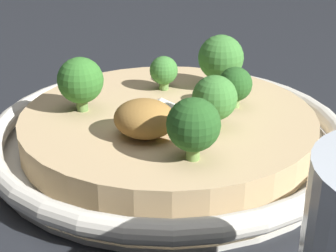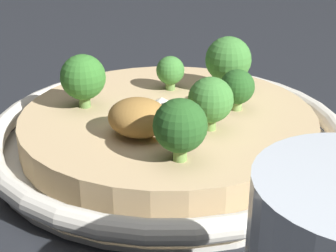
% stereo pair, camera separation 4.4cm
% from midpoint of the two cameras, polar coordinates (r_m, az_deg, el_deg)
% --- Properties ---
extents(ground_plane, '(6.00, 6.00, 0.00)m').
position_cam_midpoint_polar(ground_plane, '(0.44, 2.81, -2.50)').
color(ground_plane, '#23262B').
extents(risotto_bowl, '(0.30, 0.30, 0.03)m').
position_cam_midpoint_polar(risotto_bowl, '(0.44, 2.85, -0.62)').
color(risotto_bowl, silver).
rests_on(risotto_bowl, ground_plane).
extents(cheese_sprinkle, '(0.04, 0.04, 0.01)m').
position_cam_midpoint_polar(cheese_sprinkle, '(0.43, 1.92, 2.13)').
color(cheese_sprinkle, white).
rests_on(cheese_sprinkle, risotto_bowl).
extents(crispy_onion_garnish, '(0.05, 0.04, 0.03)m').
position_cam_midpoint_polar(crispy_onion_garnish, '(0.38, 0.45, 0.77)').
color(crispy_onion_garnish, '#A37538').
rests_on(crispy_onion_garnish, risotto_bowl).
extents(broccoli_back_right, '(0.03, 0.03, 0.04)m').
position_cam_midpoint_polar(broccoli_back_right, '(0.44, 10.54, 4.17)').
color(broccoli_back_right, '#84A856').
rests_on(broccoli_back_right, risotto_bowl).
extents(broccoli_right, '(0.04, 0.04, 0.04)m').
position_cam_midpoint_polar(broccoli_right, '(0.39, 7.91, 2.76)').
color(broccoli_right, '#759E4C').
rests_on(broccoli_right, risotto_bowl).
extents(broccoli_back_left, '(0.03, 0.03, 0.03)m').
position_cam_midpoint_polar(broccoli_back_left, '(0.48, 2.89, 6.06)').
color(broccoli_back_left, '#668E47').
rests_on(broccoli_back_left, risotto_bowl).
extents(broccoli_back, '(0.04, 0.04, 0.05)m').
position_cam_midpoint_polar(broccoli_back, '(0.48, 9.33, 7.15)').
color(broccoli_back, '#759E4C').
rests_on(broccoli_back, risotto_bowl).
extents(broccoli_left, '(0.04, 0.04, 0.05)m').
position_cam_midpoint_polar(broccoli_left, '(0.43, -6.58, 5.29)').
color(broccoli_left, '#668E47').
rests_on(broccoli_left, risotto_bowl).
extents(broccoli_front_right, '(0.04, 0.04, 0.04)m').
position_cam_midpoint_polar(broccoli_front_right, '(0.35, 4.97, -0.11)').
color(broccoli_front_right, '#759E4C').
rests_on(broccoli_front_right, risotto_bowl).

